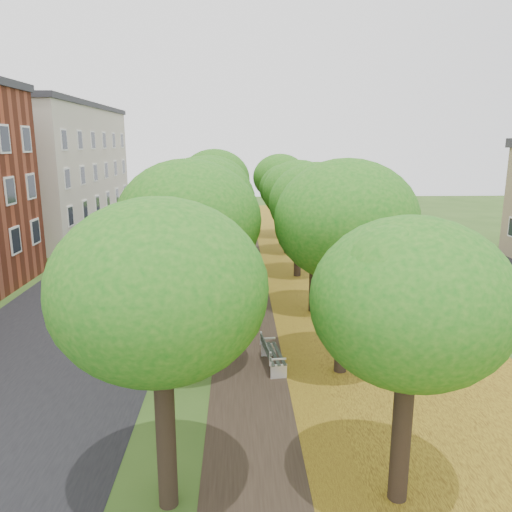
{
  "coord_description": "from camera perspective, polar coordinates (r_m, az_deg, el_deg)",
  "views": [
    {
      "loc": [
        -0.72,
        -9.03,
        7.35
      ],
      "look_at": [
        0.06,
        12.16,
        2.5
      ],
      "focal_mm": 35.0,
      "sensor_mm": 36.0,
      "label": 1
    }
  ],
  "objects": [
    {
      "name": "leaf_verge",
      "position": [
        25.77,
        10.83,
        -3.91
      ],
      "size": [
        7.5,
        70.0,
        0.01
      ],
      "primitive_type": "cube",
      "color": "#A98A1F",
      "rests_on": "ground"
    },
    {
      "name": "tree_row_west",
      "position": [
        24.23,
        -5.64,
        6.33
      ],
      "size": [
        4.18,
        34.18,
        6.41
      ],
      "color": "black",
      "rests_on": "ground"
    },
    {
      "name": "building_cream",
      "position": [
        45.12,
        -23.58,
        9.11
      ],
      "size": [
        10.3,
        20.3,
        10.4
      ],
      "color": "beige",
      "rests_on": "ground"
    },
    {
      "name": "bench",
      "position": [
        16.93,
        1.79,
        -11.11
      ],
      "size": [
        0.78,
        1.94,
        0.89
      ],
      "rotation": [
        0.0,
        0.0,
        1.7
      ],
      "color": "#242E26",
      "rests_on": "ground"
    },
    {
      "name": "car_grey",
      "position": [
        27.58,
        24.64,
        -2.38
      ],
      "size": [
        4.83,
        3.48,
        1.3
      ],
      "primitive_type": "imported",
      "rotation": [
        0.0,
        0.0,
        1.15
      ],
      "color": "#2E2E32",
      "rests_on": "ground"
    },
    {
      "name": "footpath",
      "position": [
        25.13,
        -0.39,
        -4.11
      ],
      "size": [
        3.2,
        70.0,
        0.01
      ],
      "primitive_type": "cube",
      "color": "black",
      "rests_on": "ground"
    },
    {
      "name": "parking_lot",
      "position": [
        29.71,
        26.6,
        -2.83
      ],
      "size": [
        9.0,
        16.0,
        0.01
      ],
      "primitive_type": "cube",
      "color": "black",
      "rests_on": "ground"
    },
    {
      "name": "ground",
      "position": [
        11.66,
        2.1,
        -26.19
      ],
      "size": [
        120.0,
        120.0,
        0.0
      ],
      "primitive_type": "plane",
      "color": "#2D4C19",
      "rests_on": "ground"
    },
    {
      "name": "tree_row_east",
      "position": [
        24.41,
        5.75,
        6.37
      ],
      "size": [
        4.18,
        34.18,
        6.41
      ],
      "color": "black",
      "rests_on": "ground"
    },
    {
      "name": "street_asphalt",
      "position": [
        26.02,
        -17.17,
        -4.11
      ],
      "size": [
        8.0,
        70.0,
        0.01
      ],
      "primitive_type": "cube",
      "color": "black",
      "rests_on": "ground"
    },
    {
      "name": "car_white",
      "position": [
        30.03,
        20.92,
        -0.92
      ],
      "size": [
        4.53,
        2.1,
        1.26
      ],
      "primitive_type": "imported",
      "rotation": [
        0.0,
        0.0,
        1.57
      ],
      "color": "silver",
      "rests_on": "ground"
    }
  ]
}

